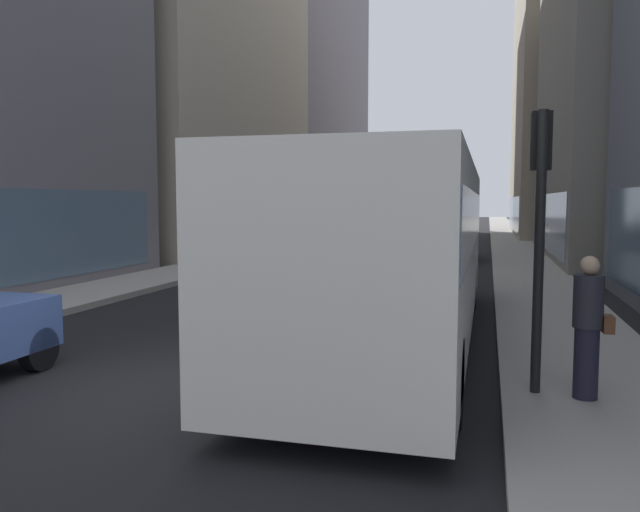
{
  "coord_description": "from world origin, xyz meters",
  "views": [
    {
      "loc": [
        4.3,
        -7.22,
        2.47
      ],
      "look_at": [
        1.12,
        4.5,
        1.4
      ],
      "focal_mm": 34.76,
      "sensor_mm": 36.0,
      "label": 1
    }
  ],
  "objects_px": {
    "car_grey_wagon": "(417,222)",
    "dalmatian_dog": "(220,355)",
    "car_red_coupe": "(352,232)",
    "car_black_suv": "(451,240)",
    "car_silver_sedan": "(317,251)",
    "transit_bus": "(400,241)",
    "traffic_light_near": "(540,204)",
    "pedestrian_with_handbag": "(588,326)"
  },
  "relations": [
    {
      "from": "car_black_suv",
      "to": "car_grey_wagon",
      "type": "bearing_deg",
      "value": 99.92
    },
    {
      "from": "dalmatian_dog",
      "to": "car_grey_wagon",
      "type": "bearing_deg",
      "value": 92.98
    },
    {
      "from": "car_grey_wagon",
      "to": "pedestrian_with_handbag",
      "type": "xyz_separation_m",
      "value": [
        6.66,
        -42.4,
        0.19
      ]
    },
    {
      "from": "car_grey_wagon",
      "to": "dalmatian_dog",
      "type": "height_order",
      "value": "car_grey_wagon"
    },
    {
      "from": "car_black_suv",
      "to": "pedestrian_with_handbag",
      "type": "xyz_separation_m",
      "value": [
        2.66,
        -19.53,
        0.19
      ]
    },
    {
      "from": "car_black_suv",
      "to": "traffic_light_near",
      "type": "height_order",
      "value": "traffic_light_near"
    },
    {
      "from": "traffic_light_near",
      "to": "dalmatian_dog",
      "type": "bearing_deg",
      "value": -169.13
    },
    {
      "from": "car_silver_sedan",
      "to": "dalmatian_dog",
      "type": "distance_m",
      "value": 12.93
    },
    {
      "from": "transit_bus",
      "to": "car_red_coupe",
      "type": "height_order",
      "value": "transit_bus"
    },
    {
      "from": "car_silver_sedan",
      "to": "car_black_suv",
      "type": "relative_size",
      "value": 0.85
    },
    {
      "from": "transit_bus",
      "to": "car_black_suv",
      "type": "distance_m",
      "value": 16.35
    },
    {
      "from": "transit_bus",
      "to": "car_red_coupe",
      "type": "relative_size",
      "value": 2.47
    },
    {
      "from": "car_silver_sedan",
      "to": "pedestrian_with_handbag",
      "type": "relative_size",
      "value": 2.37
    },
    {
      "from": "transit_bus",
      "to": "car_grey_wagon",
      "type": "height_order",
      "value": "transit_bus"
    },
    {
      "from": "car_grey_wagon",
      "to": "traffic_light_near",
      "type": "relative_size",
      "value": 1.29
    },
    {
      "from": "car_black_suv",
      "to": "car_red_coupe",
      "type": "height_order",
      "value": "same"
    },
    {
      "from": "car_black_suv",
      "to": "car_red_coupe",
      "type": "distance_m",
      "value": 7.87
    },
    {
      "from": "car_silver_sedan",
      "to": "car_grey_wagon",
      "type": "xyz_separation_m",
      "value": [
        -0.0,
        30.23,
        0.0
      ]
    },
    {
      "from": "transit_bus",
      "to": "pedestrian_with_handbag",
      "type": "height_order",
      "value": "transit_bus"
    },
    {
      "from": "transit_bus",
      "to": "pedestrian_with_handbag",
      "type": "distance_m",
      "value": 4.23
    },
    {
      "from": "car_red_coupe",
      "to": "traffic_light_near",
      "type": "height_order",
      "value": "traffic_light_near"
    },
    {
      "from": "car_red_coupe",
      "to": "car_grey_wagon",
      "type": "xyz_separation_m",
      "value": [
        1.6,
        17.34,
        -0.0
      ]
    },
    {
      "from": "dalmatian_dog",
      "to": "traffic_light_near",
      "type": "relative_size",
      "value": 0.28
    },
    {
      "from": "transit_bus",
      "to": "car_grey_wagon",
      "type": "xyz_separation_m",
      "value": [
        -4.0,
        39.2,
        -0.95
      ]
    },
    {
      "from": "car_black_suv",
      "to": "pedestrian_with_handbag",
      "type": "bearing_deg",
      "value": -82.24
    },
    {
      "from": "car_grey_wagon",
      "to": "dalmatian_dog",
      "type": "relative_size",
      "value": 4.56
    },
    {
      "from": "car_grey_wagon",
      "to": "transit_bus",
      "type": "bearing_deg",
      "value": -84.17
    },
    {
      "from": "car_red_coupe",
      "to": "car_black_suv",
      "type": "bearing_deg",
      "value": -44.63
    },
    {
      "from": "pedestrian_with_handbag",
      "to": "traffic_light_near",
      "type": "xyz_separation_m",
      "value": [
        -0.56,
        0.18,
        1.42
      ]
    },
    {
      "from": "car_black_suv",
      "to": "pedestrian_with_handbag",
      "type": "distance_m",
      "value": 19.71
    },
    {
      "from": "transit_bus",
      "to": "car_silver_sedan",
      "type": "height_order",
      "value": "transit_bus"
    },
    {
      "from": "transit_bus",
      "to": "traffic_light_near",
      "type": "xyz_separation_m",
      "value": [
        2.1,
        -3.02,
        0.66
      ]
    },
    {
      "from": "car_red_coupe",
      "to": "dalmatian_dog",
      "type": "relative_size",
      "value": 4.86
    },
    {
      "from": "car_grey_wagon",
      "to": "car_black_suv",
      "type": "bearing_deg",
      "value": -80.08
    },
    {
      "from": "transit_bus",
      "to": "pedestrian_with_handbag",
      "type": "xyz_separation_m",
      "value": [
        2.66,
        -3.2,
        -0.76
      ]
    },
    {
      "from": "car_silver_sedan",
      "to": "traffic_light_near",
      "type": "relative_size",
      "value": 1.18
    },
    {
      "from": "pedestrian_with_handbag",
      "to": "dalmatian_dog",
      "type": "bearing_deg",
      "value": -172.81
    },
    {
      "from": "car_red_coupe",
      "to": "pedestrian_with_handbag",
      "type": "height_order",
      "value": "pedestrian_with_handbag"
    },
    {
      "from": "dalmatian_dog",
      "to": "traffic_light_near",
      "type": "xyz_separation_m",
      "value": [
        3.87,
        0.74,
        1.92
      ]
    },
    {
      "from": "car_red_coupe",
      "to": "pedestrian_with_handbag",
      "type": "bearing_deg",
      "value": -71.75
    },
    {
      "from": "dalmatian_dog",
      "to": "pedestrian_with_handbag",
      "type": "relative_size",
      "value": 0.57
    },
    {
      "from": "car_grey_wagon",
      "to": "traffic_light_near",
      "type": "height_order",
      "value": "traffic_light_near"
    }
  ]
}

